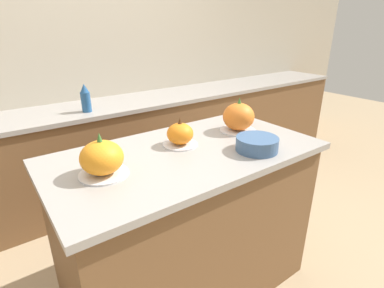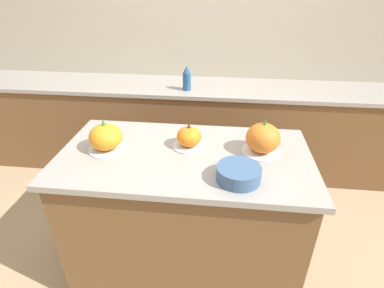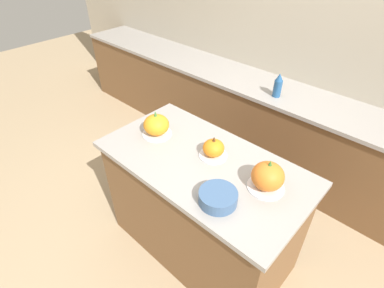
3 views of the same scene
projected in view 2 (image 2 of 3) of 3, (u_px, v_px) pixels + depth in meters
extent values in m
plane|color=tan|center=(186.00, 264.00, 2.14)|extent=(12.00, 12.00, 0.00)
cube|color=#B2A893|center=(206.00, 40.00, 2.95)|extent=(8.00, 0.06, 2.50)
cube|color=brown|center=(185.00, 218.00, 1.92)|extent=(1.36, 0.70, 0.89)
cube|color=gray|center=(184.00, 157.00, 1.69)|extent=(1.42, 0.76, 0.03)
cube|color=brown|center=(202.00, 129.00, 3.07)|extent=(6.00, 0.56, 0.85)
cube|color=gray|center=(203.00, 88.00, 2.85)|extent=(6.00, 0.60, 0.03)
cylinder|color=silver|center=(108.00, 149.00, 1.72)|extent=(0.22, 0.22, 0.01)
ellipsoid|color=orange|center=(106.00, 137.00, 1.69)|extent=(0.19, 0.19, 0.15)
cone|color=#38702D|center=(103.00, 122.00, 1.64)|extent=(0.03, 0.03, 0.04)
cylinder|color=silver|center=(189.00, 146.00, 1.76)|extent=(0.19, 0.19, 0.01)
ellipsoid|color=orange|center=(189.00, 137.00, 1.73)|extent=(0.14, 0.14, 0.11)
cone|color=#4C2D14|center=(189.00, 125.00, 1.69)|extent=(0.02, 0.02, 0.04)
cylinder|color=silver|center=(261.00, 151.00, 1.70)|extent=(0.22, 0.22, 0.01)
ellipsoid|color=orange|center=(263.00, 138.00, 1.66)|extent=(0.19, 0.19, 0.17)
cone|color=#38702D|center=(265.00, 122.00, 1.61)|extent=(0.02, 0.02, 0.04)
cylinder|color=#235184|center=(187.00, 82.00, 2.71)|extent=(0.07, 0.07, 0.16)
cone|color=#235184|center=(187.00, 69.00, 2.65)|extent=(0.07, 0.07, 0.07)
cylinder|color=#3D5B84|center=(239.00, 173.00, 1.45)|extent=(0.22, 0.22, 0.07)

